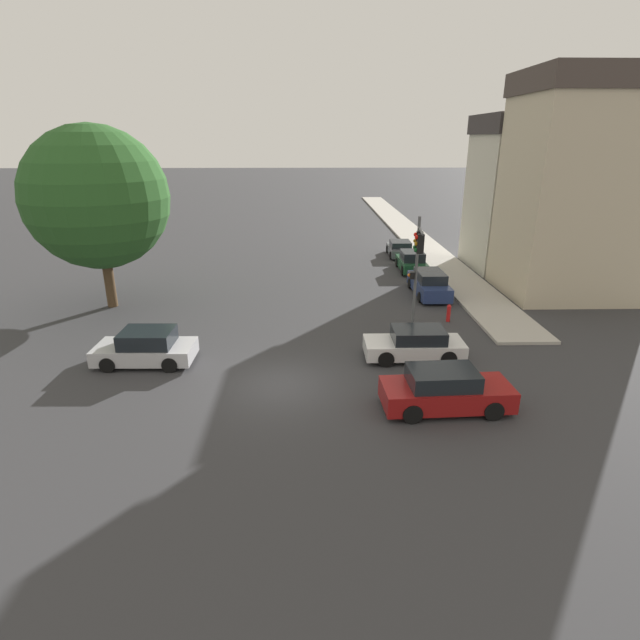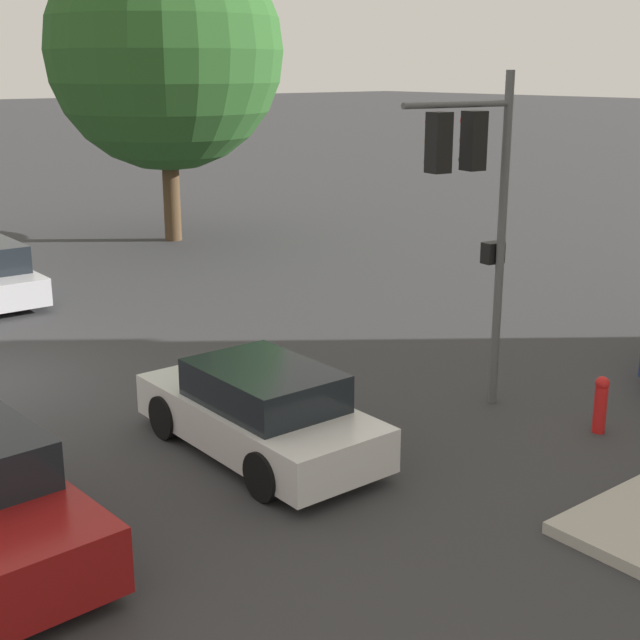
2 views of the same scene
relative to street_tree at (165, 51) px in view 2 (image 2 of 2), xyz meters
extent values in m
cylinder|color=#4C3823|center=(0.00, 0.00, -4.40)|extent=(0.55, 0.55, 3.22)
sphere|color=#285623|center=(0.00, 0.00, 0.01)|extent=(7.47, 7.47, 7.47)
cylinder|color=#515456|center=(16.46, -3.24, -3.28)|extent=(0.14, 0.14, 5.47)
cylinder|color=#515456|center=(16.33, -4.25, -1.05)|extent=(0.36, 2.04, 0.10)
cube|color=black|center=(16.37, -3.92, -1.60)|extent=(0.34, 0.34, 0.90)
sphere|color=red|center=(16.19, -3.89, -1.30)|extent=(0.20, 0.20, 0.20)
sphere|color=#99660F|center=(16.19, -3.89, -1.60)|extent=(0.20, 0.20, 0.20)
sphere|color=#0F511E|center=(16.19, -3.89, -1.90)|extent=(0.20, 0.20, 0.20)
cube|color=black|center=(16.28, -4.59, -1.60)|extent=(0.34, 0.34, 0.90)
sphere|color=red|center=(16.10, -4.57, -1.30)|extent=(0.20, 0.20, 0.20)
sphere|color=#99660F|center=(16.10, -4.57, -1.60)|extent=(0.20, 0.20, 0.20)
sphere|color=#0F511E|center=(16.10, -4.57, -1.90)|extent=(0.20, 0.20, 0.20)
cube|color=black|center=(16.28, -3.22, -3.45)|extent=(0.26, 0.38, 0.35)
sphere|color=orange|center=(16.15, -3.20, -3.45)|extent=(0.18, 0.18, 0.18)
cube|color=silver|center=(15.63, -7.52, -5.51)|extent=(4.23, 1.77, 0.63)
cube|color=black|center=(15.80, -7.52, -4.92)|extent=(2.20, 1.55, 0.55)
cylinder|color=black|center=(14.31, -8.33, -5.67)|extent=(0.68, 0.22, 0.68)
cylinder|color=black|center=(14.32, -6.69, -5.67)|extent=(0.68, 0.22, 0.68)
cylinder|color=black|center=(16.93, -8.34, -5.67)|extent=(0.68, 0.22, 0.68)
cylinder|color=black|center=(16.94, -6.70, -5.67)|extent=(0.68, 0.22, 0.68)
cylinder|color=black|center=(2.96, -6.75, -5.69)|extent=(0.64, 0.23, 0.64)
cylinder|color=black|center=(5.49, -6.81, -5.69)|extent=(0.64, 0.23, 0.64)
cylinder|color=black|center=(17.24, -10.92, -5.67)|extent=(0.69, 0.25, 0.68)
cylinder|color=red|center=(18.37, -2.96, -5.64)|extent=(0.20, 0.20, 0.75)
sphere|color=red|center=(18.37, -2.96, -5.20)|extent=(0.22, 0.22, 0.22)
camera|label=1|loc=(11.11, -27.16, 2.97)|focal=28.00mm
camera|label=2|loc=(25.71, -14.46, -0.52)|focal=50.00mm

